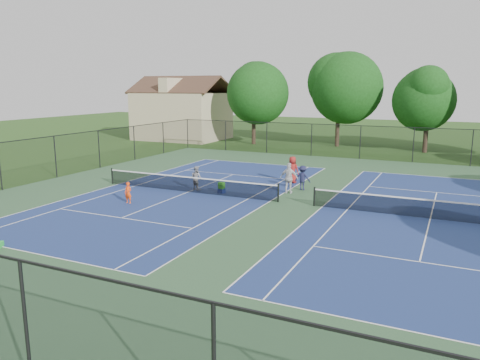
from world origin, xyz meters
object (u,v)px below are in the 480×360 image
at_px(instructor, 196,178).
at_px(bystander_b, 303,178).
at_px(clapboard_house, 182,114).
at_px(bystander_a, 289,178).
at_px(child_player, 128,193).
at_px(ball_crate, 222,191).
at_px(bystander_c, 292,170).
at_px(tree_back_a, 254,90).
at_px(tree_back_b, 339,85).
at_px(tree_back_c, 429,96).
at_px(ball_hopper, 221,185).

relative_size(instructor, bystander_b, 0.97).
height_order(clapboard_house, bystander_a, clapboard_house).
distance_m(child_player, ball_crate, 5.75).
bearing_deg(child_player, ball_crate, 48.66).
distance_m(instructor, bystander_c, 6.66).
bearing_deg(tree_back_a, tree_back_b, 12.53).
relative_size(tree_back_c, ball_crate, 21.34).
distance_m(tree_back_b, child_player, 30.76).
bearing_deg(bystander_b, child_player, 43.44).
distance_m(bystander_b, ball_crate, 5.20).
height_order(tree_back_b, clapboard_house, tree_back_b).
bearing_deg(child_player, ball_hopper, 48.66).
relative_size(child_player, bystander_b, 0.77).
distance_m(bystander_a, ball_hopper, 4.17).
distance_m(tree_back_a, bystander_c, 22.17).
height_order(tree_back_b, instructor, tree_back_b).
relative_size(instructor, ball_crate, 3.86).
height_order(bystander_b, ball_hopper, bystander_b).
bearing_deg(bystander_a, tree_back_b, -88.31).
height_order(clapboard_house, instructor, clapboard_house).
bearing_deg(clapboard_house, instructor, -56.32).
height_order(clapboard_house, bystander_b, clapboard_house).
xyz_separation_m(tree_back_a, tree_back_b, (9.00, 2.00, 0.56)).
bearing_deg(tree_back_c, bystander_b, -105.08).
relative_size(tree_back_b, child_player, 8.32).
xyz_separation_m(tree_back_a, bystander_b, (12.23, -20.41, -5.25)).
bearing_deg(ball_hopper, bystander_b, 34.66).
xyz_separation_m(tree_back_b, tree_back_c, (9.00, -1.00, -1.11)).
bearing_deg(bystander_c, child_player, 60.55).
height_order(child_player, bystander_c, bystander_c).
relative_size(bystander_a, ball_crate, 4.80).
distance_m(tree_back_c, ball_hopper, 26.79).
xyz_separation_m(tree_back_b, child_player, (-4.58, -29.82, -5.99)).
xyz_separation_m(tree_back_a, instructor, (6.13, -23.20, -5.28)).
xyz_separation_m(clapboard_house, bystander_b, (22.23, -21.41, -2.31)).
bearing_deg(tree_back_a, tree_back_c, 3.18).
height_order(child_player, ball_crate, child_player).
relative_size(tree_back_b, tree_back_c, 1.19).
bearing_deg(bystander_c, tree_back_b, -78.86).
bearing_deg(bystander_c, tree_back_c, -104.05).
distance_m(tree_back_b, instructor, 26.03).
distance_m(tree_back_b, bystander_a, 24.44).
height_order(bystander_a, ball_hopper, bystander_a).
height_order(tree_back_c, ball_crate, tree_back_c).
height_order(tree_back_a, bystander_a, tree_back_a).
bearing_deg(child_player, bystander_a, 37.43).
distance_m(instructor, bystander_a, 5.85).
bearing_deg(ball_crate, bystander_a, 24.64).
distance_m(tree_back_b, bystander_c, 21.45).
xyz_separation_m(ball_crate, ball_hopper, (0.00, 0.00, 0.34)).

